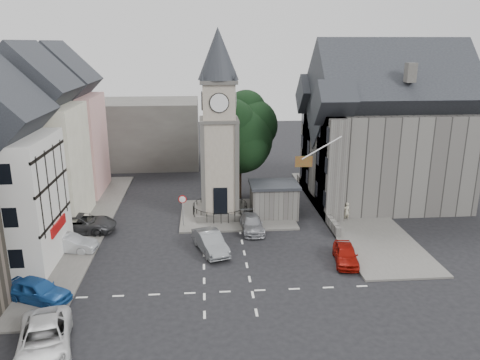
{
  "coord_description": "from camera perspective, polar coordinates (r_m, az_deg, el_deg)",
  "views": [
    {
      "loc": [
        -1.32,
        -31.62,
        15.04
      ],
      "look_at": [
        1.57,
        5.0,
        4.19
      ],
      "focal_mm": 35.0,
      "sensor_mm": 36.0,
      "label": 1
    }
  ],
  "objects": [
    {
      "name": "terrace_pink",
      "position": [
        50.4,
        -20.89,
        5.72
      ],
      "size": [
        8.1,
        7.6,
        12.8
      ],
      "color": "#DEA498",
      "rests_on": "ground"
    },
    {
      "name": "east_boundary_wall",
      "position": [
        45.34,
        9.16,
        -2.53
      ],
      "size": [
        0.4,
        16.0,
        0.9
      ],
      "primitive_type": "cube",
      "color": "#55524E",
      "rests_on": "ground"
    },
    {
      "name": "pedestrian",
      "position": [
        41.95,
        12.84,
        -3.77
      ],
      "size": [
        0.67,
        0.5,
        1.67
      ],
      "primitive_type": "imported",
      "rotation": [
        0.0,
        0.0,
        3.32
      ],
      "color": "#B3AD94",
      "rests_on": "ground"
    },
    {
      "name": "car_east_red",
      "position": [
        34.24,
        12.75,
        -8.82
      ],
      "size": [
        2.13,
        4.06,
        1.32
      ],
      "primitive_type": "imported",
      "rotation": [
        0.0,
        0.0,
        -0.15
      ],
      "color": "#940F08",
      "rests_on": "ground"
    },
    {
      "name": "pavement_west",
      "position": [
        42.01,
        -19.72,
        -5.44
      ],
      "size": [
        6.0,
        30.0,
        0.14
      ],
      "primitive_type": "cube",
      "color": "#595651",
      "rests_on": "ground"
    },
    {
      "name": "clock_tower",
      "position": [
        40.23,
        -2.59,
        6.54
      ],
      "size": [
        4.86,
        4.86,
        16.25
      ],
      "color": "#4C4944",
      "rests_on": "ground"
    },
    {
      "name": "car_west_grey",
      "position": [
        40.58,
        -18.81,
        -5.05
      ],
      "size": [
        5.72,
        2.86,
        1.55
      ],
      "primitive_type": "imported",
      "rotation": [
        0.0,
        0.0,
        1.52
      ],
      "color": "#323335",
      "rests_on": "ground"
    },
    {
      "name": "car_island_silver",
      "position": [
        35.16,
        -3.64,
        -7.56
      ],
      "size": [
        2.93,
        4.82,
        1.5
      ],
      "primitive_type": "imported",
      "rotation": [
        0.0,
        0.0,
        0.32
      ],
      "color": "gray",
      "rests_on": "ground"
    },
    {
      "name": "car_island_east",
      "position": [
        38.87,
        1.45,
        -5.32
      ],
      "size": [
        1.91,
        4.35,
        1.24
      ],
      "primitive_type": "imported",
      "rotation": [
        0.0,
        0.0,
        0.04
      ],
      "color": "#97989E",
      "rests_on": "ground"
    },
    {
      "name": "pavement_east",
      "position": [
        44.4,
        13.25,
        -3.71
      ],
      "size": [
        6.0,
        26.0,
        0.14
      ],
      "primitive_type": "cube",
      "color": "#595651",
      "rests_on": "ground"
    },
    {
      "name": "road_markings",
      "position": [
        30.17,
        -1.45,
        -13.44
      ],
      "size": [
        20.0,
        8.0,
        0.01
      ],
      "primitive_type": "cube",
      "color": "silver",
      "rests_on": "ground"
    },
    {
      "name": "warning_sign_post",
      "position": [
        39.32,
        -7.01,
        -3.0
      ],
      "size": [
        0.7,
        0.19,
        2.85
      ],
      "color": "black",
      "rests_on": "ground"
    },
    {
      "name": "flagpole",
      "position": [
        37.69,
        9.93,
        3.89
      ],
      "size": [
        3.68,
        0.1,
        2.74
      ],
      "color": "white",
      "rests_on": "ground"
    },
    {
      "name": "ground",
      "position": [
        35.04,
        -1.95,
        -8.97
      ],
      "size": [
        120.0,
        120.0,
        0.0
      ],
      "primitive_type": "plane",
      "color": "black",
      "rests_on": "ground"
    },
    {
      "name": "car_west_silver",
      "position": [
        37.29,
        -20.14,
        -7.27
      ],
      "size": [
        4.27,
        2.01,
        1.35
      ],
      "primitive_type": "imported",
      "rotation": [
        0.0,
        0.0,
        1.43
      ],
      "color": "#AAAEB3",
      "rests_on": "ground"
    },
    {
      "name": "terrace_cream",
      "position": [
        42.92,
        -23.76,
        3.69
      ],
      "size": [
        8.1,
        7.6,
        12.8
      ],
      "color": "beige",
      "rests_on": "ground"
    },
    {
      "name": "car_west_blue",
      "position": [
        31.33,
        -23.46,
        -12.22
      ],
      "size": [
        4.57,
        3.37,
        1.45
      ],
      "primitive_type": "imported",
      "rotation": [
        0.0,
        0.0,
        1.13
      ],
      "color": "#1C509A",
      "rests_on": "ground"
    },
    {
      "name": "backdrop_west",
      "position": [
        61.57,
        -14.5,
        5.6
      ],
      "size": [
        20.0,
        10.0,
        8.0
      ],
      "primitive_type": "cube",
      "color": "#4C4944",
      "rests_on": "ground"
    },
    {
      "name": "stone_shelter",
      "position": [
        41.83,
        4.14,
        -2.4
      ],
      "size": [
        4.3,
        3.3,
        3.08
      ],
      "color": "#55524E",
      "rests_on": "ground"
    },
    {
      "name": "east_building",
      "position": [
        46.69,
        16.88,
        4.91
      ],
      "size": [
        14.4,
        11.4,
        12.6
      ],
      "color": "#55524E",
      "rests_on": "ground"
    },
    {
      "name": "town_tree",
      "position": [
        45.47,
        -0.26,
        6.24
      ],
      "size": [
        7.2,
        7.2,
        10.8
      ],
      "color": "black",
      "rests_on": "ground"
    },
    {
      "name": "central_island",
      "position": [
        42.45,
        -0.42,
        -4.18
      ],
      "size": [
        10.0,
        8.0,
        0.16
      ],
      "primitive_type": "cube",
      "color": "#595651",
      "rests_on": "ground"
    },
    {
      "name": "van_sw_white",
      "position": [
        26.56,
        -22.76,
        -17.5
      ],
      "size": [
        3.8,
        5.97,
        1.53
      ],
      "primitive_type": "imported",
      "rotation": [
        0.0,
        0.0,
        0.24
      ],
      "color": "silver",
      "rests_on": "ground"
    }
  ]
}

